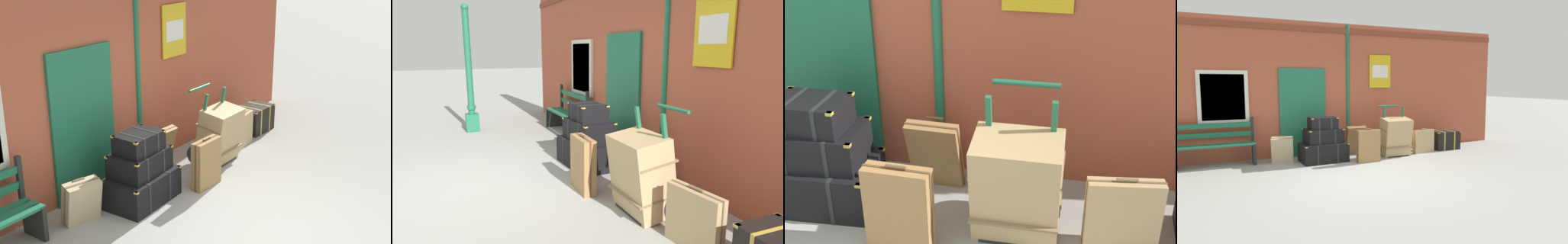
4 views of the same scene
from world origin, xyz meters
The scene contains 9 objects.
brick_facade centered at (-0.02, 2.60, 1.60)m, with size 10.40×0.35×3.20m.
steamer_trunk_base centered at (-0.18, 1.65, 0.21)m, with size 1.04×0.70×0.43m.
steamer_trunk_middle centered at (-0.17, 1.67, 0.58)m, with size 0.84×0.60×0.33m.
steamer_trunk_top centered at (-0.18, 1.67, 0.87)m, with size 0.61×0.45×0.27m.
porters_trolley centered at (1.58, 1.70, 0.27)m, with size 0.71×0.57×1.20m.
large_brown_trunk centered at (1.58, 1.53, 0.47)m, with size 0.70×0.56×0.93m.
suitcase_brown centered at (2.41, 1.58, 0.29)m, with size 0.60×0.21×0.62m.
suitcase_umber centered at (0.72, 1.19, 0.36)m, with size 0.53×0.19×0.76m.
suitcase_olive centered at (0.76, 2.07, 0.36)m, with size 0.50×0.34×0.73m.
Camera 3 is at (1.98, -1.91, 2.74)m, focal length 48.04 mm.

